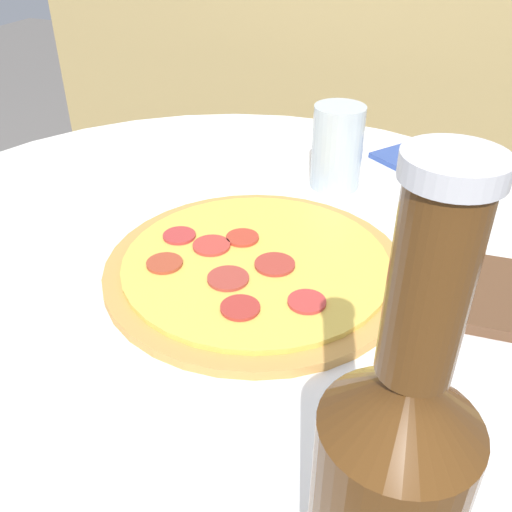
% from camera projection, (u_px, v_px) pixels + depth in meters
% --- Properties ---
extents(table, '(0.93, 0.93, 0.73)m').
position_uv_depth(table, '(224.00, 359.00, 0.75)').
color(table, white).
rests_on(table, ground_plane).
extents(fence_panel, '(1.74, 0.04, 1.58)m').
position_uv_depth(fence_panel, '(380.00, 44.00, 1.23)').
color(fence_panel, tan).
rests_on(fence_panel, ground_plane).
extents(pizza, '(0.33, 0.33, 0.02)m').
position_uv_depth(pizza, '(255.00, 266.00, 0.61)').
color(pizza, '#C68E47').
rests_on(pizza, table).
extents(drinking_glass, '(0.07, 0.07, 0.11)m').
position_uv_depth(drinking_glass, '(337.00, 147.00, 0.77)').
color(drinking_glass, '#ADBCC6').
rests_on(drinking_glass, table).
extents(napkin, '(0.18, 0.16, 0.01)m').
position_uv_depth(napkin, '(426.00, 166.00, 0.84)').
color(napkin, '#334C99').
rests_on(napkin, table).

